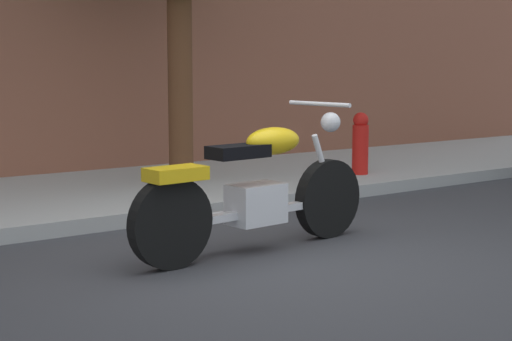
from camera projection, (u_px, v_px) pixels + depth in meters
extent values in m
plane|color=#38383D|center=(282.00, 262.00, 5.88)|extent=(60.00, 60.00, 0.00)
cube|color=#A6A6A6|center=(102.00, 195.00, 8.50)|extent=(18.44, 2.96, 0.14)
cylinder|color=black|center=(328.00, 199.00, 6.69)|extent=(0.69, 0.17, 0.68)
cylinder|color=black|center=(171.00, 223.00, 5.64)|extent=(0.69, 0.17, 0.68)
cube|color=silver|center=(256.00, 204.00, 6.16)|extent=(0.46, 0.32, 0.32)
cube|color=silver|center=(256.00, 212.00, 6.17)|extent=(1.47, 0.21, 0.06)
ellipsoid|color=yellow|center=(273.00, 141.00, 6.21)|extent=(0.54, 0.30, 0.22)
cube|color=black|center=(238.00, 152.00, 5.98)|extent=(0.50, 0.28, 0.10)
cube|color=yellow|center=(176.00, 174.00, 5.63)|extent=(0.46, 0.28, 0.10)
cylinder|color=silver|center=(323.00, 167.00, 6.61)|extent=(0.27, 0.07, 0.58)
cylinder|color=silver|center=(319.00, 104.00, 6.50)|extent=(0.10, 0.70, 0.04)
sphere|color=silver|center=(331.00, 122.00, 6.61)|extent=(0.17, 0.17, 0.17)
cylinder|color=silver|center=(219.00, 217.00, 6.13)|extent=(0.80, 0.16, 0.09)
cylinder|color=#57341E|center=(180.00, 76.00, 8.80)|extent=(0.28, 0.28, 2.72)
cylinder|color=red|center=(360.00, 155.00, 9.59)|extent=(0.20, 0.20, 0.75)
sphere|color=red|center=(361.00, 120.00, 9.53)|extent=(0.19, 0.19, 0.19)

